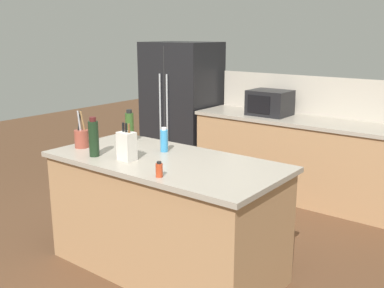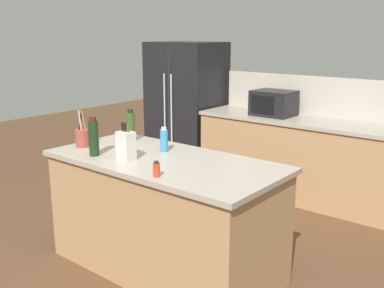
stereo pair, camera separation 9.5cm
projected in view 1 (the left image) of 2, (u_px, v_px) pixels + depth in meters
ground_plane at (166, 268)px, 3.73m from camera, size 14.00×14.00×0.00m
back_counter_run at (311, 161)px, 5.12m from camera, size 2.85×0.66×0.94m
wall_backsplash at (326, 97)px, 5.20m from camera, size 2.81×0.03×0.46m
kitchen_island at (166, 215)px, 3.61m from camera, size 1.90×0.92×0.94m
refrigerator at (182, 107)px, 6.21m from camera, size 0.95×0.75×1.77m
microwave at (270, 103)px, 5.31m from camera, size 0.47×0.39×0.30m
knife_block at (127, 146)px, 3.44m from camera, size 0.13×0.11×0.29m
utensil_crock at (82, 138)px, 3.83m from camera, size 0.12×0.12×0.32m
wine_bottle at (94, 138)px, 3.54m from camera, size 0.08×0.08×0.32m
dish_soap_bottle at (164, 140)px, 3.69m from camera, size 0.06×0.06×0.20m
spice_jar_paprika at (159, 170)px, 3.05m from camera, size 0.05×0.05×0.11m
olive_oil_bottle at (130, 127)px, 4.01m from camera, size 0.08×0.08×0.29m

